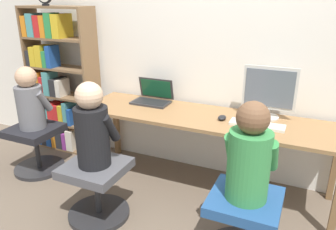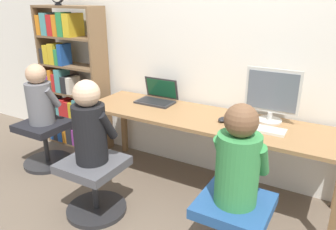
# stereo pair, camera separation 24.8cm
# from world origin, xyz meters

# --- Properties ---
(ground_plane) EXTENTS (14.00, 14.00, 0.00)m
(ground_plane) POSITION_xyz_m (0.00, 0.00, 0.00)
(ground_plane) COLOR brown
(wall_back) EXTENTS (10.00, 0.05, 2.60)m
(wall_back) POSITION_xyz_m (0.00, 0.68, 1.30)
(wall_back) COLOR white
(wall_back) RESTS_ON ground_plane
(desk) EXTENTS (2.25, 0.61, 0.70)m
(desk) POSITION_xyz_m (0.00, 0.31, 0.64)
(desk) COLOR olive
(desk) RESTS_ON ground_plane
(desktop_monitor) EXTENTS (0.44, 0.20, 0.44)m
(desktop_monitor) POSITION_xyz_m (0.49, 0.48, 0.92)
(desktop_monitor) COLOR beige
(desktop_monitor) RESTS_ON desk
(laptop) EXTENTS (0.36, 0.26, 0.22)m
(laptop) POSITION_xyz_m (-0.58, 0.46, 0.75)
(laptop) COLOR #2D2D30
(laptop) RESTS_ON desk
(keyboard) EXTENTS (0.43, 0.13, 0.03)m
(keyboard) POSITION_xyz_m (0.46, 0.26, 0.71)
(keyboard) COLOR silver
(keyboard) RESTS_ON desk
(computer_mouse_by_keyboard) EXTENTS (0.07, 0.10, 0.04)m
(computer_mouse_by_keyboard) POSITION_xyz_m (0.16, 0.28, 0.72)
(computer_mouse_by_keyboard) COLOR black
(computer_mouse_by_keyboard) RESTS_ON desk
(office_chair_left) EXTENTS (0.49, 0.49, 0.47)m
(office_chair_left) POSITION_xyz_m (0.52, -0.41, 0.27)
(office_chair_left) COLOR #262628
(office_chair_left) RESTS_ON ground_plane
(office_chair_right) EXTENTS (0.49, 0.49, 0.47)m
(office_chair_right) POSITION_xyz_m (-0.62, -0.45, 0.27)
(office_chair_right) COLOR #262628
(office_chair_right) RESTS_ON ground_plane
(person_at_monitor) EXTENTS (0.33, 0.29, 0.65)m
(person_at_monitor) POSITION_xyz_m (0.52, -0.40, 0.76)
(person_at_monitor) COLOR #388C47
(person_at_monitor) RESTS_ON office_chair_left
(person_at_laptop) EXTENTS (0.31, 0.29, 0.65)m
(person_at_laptop) POSITION_xyz_m (-0.62, -0.44, 0.77)
(person_at_laptop) COLOR black
(person_at_laptop) RESTS_ON office_chair_right
(bookshelf) EXTENTS (0.80, 0.27, 1.58)m
(bookshelf) POSITION_xyz_m (-1.75, 0.43, 0.77)
(bookshelf) COLOR brown
(bookshelf) RESTS_ON ground_plane
(office_chair_side) EXTENTS (0.49, 0.49, 0.47)m
(office_chair_side) POSITION_xyz_m (-1.62, -0.08, 0.27)
(office_chair_side) COLOR #262628
(office_chair_side) RESTS_ON ground_plane
(person_near_shelf) EXTENTS (0.31, 0.27, 0.60)m
(person_near_shelf) POSITION_xyz_m (-1.62, -0.07, 0.74)
(person_near_shelf) COLOR slate
(person_near_shelf) RESTS_ON office_chair_side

